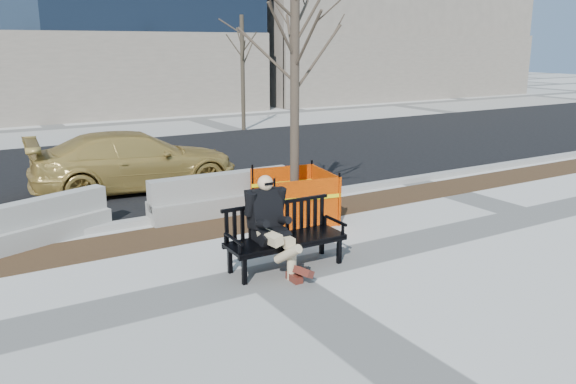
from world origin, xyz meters
name	(u,v)px	position (x,y,z in m)	size (l,w,h in m)	color
ground	(269,275)	(0.00, 0.00, 0.00)	(120.00, 120.00, 0.00)	beige
mulch_strip	(203,230)	(0.00, 2.60, 0.00)	(40.00, 1.20, 0.02)	#47301C
asphalt_street	(117,170)	(0.00, 8.80, 0.00)	(60.00, 10.40, 0.01)	black
curb	(185,215)	(0.00, 3.55, 0.06)	(60.00, 0.25, 0.12)	#9E9B93
bench	(286,268)	(0.38, 0.13, 0.00)	(1.95, 0.70, 1.04)	black
seated_man	(269,270)	(0.11, 0.19, 0.00)	(0.65, 1.09, 1.52)	black
tree_fence	(294,220)	(1.84, 2.27, 0.00)	(2.12, 2.12, 5.30)	#FF4F00
sedan	(138,189)	(-0.15, 6.37, 0.00)	(1.98, 4.88, 1.42)	#B29143
jersey_barrier_left	(36,244)	(-2.87, 3.40, 0.00)	(2.82, 0.56, 0.81)	#A3A198
jersey_barrier_right	(222,214)	(0.76, 3.40, 0.00)	(3.05, 0.61, 0.87)	gray
far_tree_right	(244,130)	(6.57, 14.03, 0.00)	(1.82, 1.82, 4.93)	#43392B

